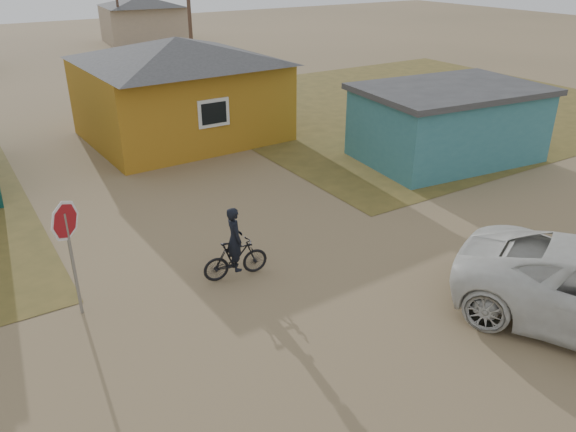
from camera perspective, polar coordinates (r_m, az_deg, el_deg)
name	(u,v)px	position (r m, az deg, el deg)	size (l,w,h in m)	color
ground	(346,339)	(11.23, 5.86, -12.29)	(120.00, 120.00, 0.00)	#876F4D
grass_ne	(410,104)	(28.79, 12.27, 11.07)	(20.00, 18.00, 0.00)	brown
house_yellow	(180,87)	(22.93, -10.95, 12.75)	(7.72, 6.76, 3.90)	#AA721A
shed_turquoise	(448,123)	(20.97, 15.91, 9.12)	(6.71, 4.93, 2.60)	teal
house_beige_east	(143,18)	(49.67, -14.55, 18.86)	(6.95, 6.05, 3.60)	tan
utility_pole_near	(189,8)	(31.45, -10.03, 20.09)	(1.40, 0.20, 8.00)	brown
stop_sign	(67,233)	(11.73, -21.51, -1.62)	(0.80, 0.31, 2.54)	gray
cyclist	(235,252)	(12.82, -5.38, -3.69)	(1.58, 0.63, 1.74)	black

